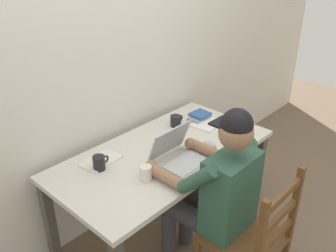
{
  "coord_description": "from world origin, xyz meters",
  "views": [
    {
      "loc": [
        -1.54,
        -1.46,
        2.02
      ],
      "look_at": [
        -0.02,
        -0.05,
        0.95
      ],
      "focal_mm": 38.95,
      "sensor_mm": 36.0,
      "label": 1
    }
  ],
  "objects_px": {
    "desk": "(164,162)",
    "computer_mouse": "(210,144)",
    "coffee_mug_spare": "(99,163)",
    "seated_person": "(215,189)",
    "coffee_mug_dark": "(176,121)",
    "laptop": "(180,155)",
    "wooden_chair": "(252,240)",
    "book_stack_main": "(199,116)",
    "coffee_mug_white": "(146,173)"
  },
  "relations": [
    {
      "from": "coffee_mug_white",
      "to": "book_stack_main",
      "type": "relative_size",
      "value": 0.56
    },
    {
      "from": "desk",
      "to": "wooden_chair",
      "type": "distance_m",
      "value": 0.77
    },
    {
      "from": "desk",
      "to": "laptop",
      "type": "relative_size",
      "value": 4.69
    },
    {
      "from": "seated_person",
      "to": "coffee_mug_dark",
      "type": "distance_m",
      "value": 0.78
    },
    {
      "from": "desk",
      "to": "wooden_chair",
      "type": "bearing_deg",
      "value": -94.03
    },
    {
      "from": "laptop",
      "to": "seated_person",
      "type": "bearing_deg",
      "value": -96.15
    },
    {
      "from": "desk",
      "to": "book_stack_main",
      "type": "height_order",
      "value": "book_stack_main"
    },
    {
      "from": "desk",
      "to": "seated_person",
      "type": "bearing_deg",
      "value": -96.42
    },
    {
      "from": "desk",
      "to": "laptop",
      "type": "bearing_deg",
      "value": -96.95
    },
    {
      "from": "seated_person",
      "to": "laptop",
      "type": "bearing_deg",
      "value": 83.85
    },
    {
      "from": "desk",
      "to": "coffee_mug_white",
      "type": "relative_size",
      "value": 13.95
    },
    {
      "from": "book_stack_main",
      "to": "laptop",
      "type": "bearing_deg",
      "value": -152.42
    },
    {
      "from": "coffee_mug_dark",
      "to": "book_stack_main",
      "type": "distance_m",
      "value": 0.22
    },
    {
      "from": "desk",
      "to": "coffee_mug_white",
      "type": "bearing_deg",
      "value": -155.33
    },
    {
      "from": "wooden_chair",
      "to": "coffee_mug_spare",
      "type": "bearing_deg",
      "value": 112.58
    },
    {
      "from": "wooden_chair",
      "to": "computer_mouse",
      "type": "bearing_deg",
      "value": 60.36
    },
    {
      "from": "wooden_chair",
      "to": "laptop",
      "type": "height_order",
      "value": "laptop"
    },
    {
      "from": "computer_mouse",
      "to": "seated_person",
      "type": "bearing_deg",
      "value": -138.5
    },
    {
      "from": "computer_mouse",
      "to": "coffee_mug_spare",
      "type": "bearing_deg",
      "value": 154.19
    },
    {
      "from": "computer_mouse",
      "to": "coffee_mug_dark",
      "type": "xyz_separation_m",
      "value": [
        0.07,
        0.38,
        0.03
      ]
    },
    {
      "from": "seated_person",
      "to": "computer_mouse",
      "type": "bearing_deg",
      "value": 41.5
    },
    {
      "from": "desk",
      "to": "computer_mouse",
      "type": "height_order",
      "value": "computer_mouse"
    },
    {
      "from": "computer_mouse",
      "to": "coffee_mug_dark",
      "type": "distance_m",
      "value": 0.39
    },
    {
      "from": "coffee_mug_spare",
      "to": "book_stack_main",
      "type": "distance_m",
      "value": 0.98
    },
    {
      "from": "seated_person",
      "to": "book_stack_main",
      "type": "distance_m",
      "value": 0.86
    },
    {
      "from": "coffee_mug_dark",
      "to": "book_stack_main",
      "type": "xyz_separation_m",
      "value": [
        0.21,
        -0.06,
        -0.02
      ]
    },
    {
      "from": "seated_person",
      "to": "laptop",
      "type": "height_order",
      "value": "seated_person"
    },
    {
      "from": "coffee_mug_white",
      "to": "coffee_mug_dark",
      "type": "bearing_deg",
      "value": 27.59
    },
    {
      "from": "laptop",
      "to": "coffee_mug_spare",
      "type": "height_order",
      "value": "laptop"
    },
    {
      "from": "seated_person",
      "to": "coffee_mug_dark",
      "type": "relative_size",
      "value": 10.27
    },
    {
      "from": "coffee_mug_spare",
      "to": "desk",
      "type": "bearing_deg",
      "value": -19.49
    },
    {
      "from": "coffee_mug_white",
      "to": "coffee_mug_dark",
      "type": "height_order",
      "value": "coffee_mug_white"
    },
    {
      "from": "desk",
      "to": "seated_person",
      "type": "xyz_separation_m",
      "value": [
        -0.05,
        -0.47,
        0.04
      ]
    },
    {
      "from": "seated_person",
      "to": "computer_mouse",
      "type": "distance_m",
      "value": 0.43
    },
    {
      "from": "wooden_chair",
      "to": "laptop",
      "type": "bearing_deg",
      "value": 86.76
    },
    {
      "from": "seated_person",
      "to": "book_stack_main",
      "type": "relative_size",
      "value": 6.27
    },
    {
      "from": "computer_mouse",
      "to": "coffee_mug_spare",
      "type": "distance_m",
      "value": 0.78
    },
    {
      "from": "coffee_mug_dark",
      "to": "coffee_mug_spare",
      "type": "bearing_deg",
      "value": -176.65
    },
    {
      "from": "coffee_mug_white",
      "to": "coffee_mug_spare",
      "type": "bearing_deg",
      "value": 113.06
    },
    {
      "from": "desk",
      "to": "coffee_mug_spare",
      "type": "height_order",
      "value": "coffee_mug_spare"
    },
    {
      "from": "wooden_chair",
      "to": "book_stack_main",
      "type": "distance_m",
      "value": 1.11
    },
    {
      "from": "desk",
      "to": "computer_mouse",
      "type": "relative_size",
      "value": 15.49
    },
    {
      "from": "coffee_mug_dark",
      "to": "coffee_mug_spare",
      "type": "xyz_separation_m",
      "value": [
        -0.77,
        -0.04,
        0.0
      ]
    },
    {
      "from": "seated_person",
      "to": "wooden_chair",
      "type": "relative_size",
      "value": 1.32
    },
    {
      "from": "coffee_mug_white",
      "to": "coffee_mug_spare",
      "type": "distance_m",
      "value": 0.32
    },
    {
      "from": "seated_person",
      "to": "wooden_chair",
      "type": "height_order",
      "value": "seated_person"
    },
    {
      "from": "seated_person",
      "to": "wooden_chair",
      "type": "xyz_separation_m",
      "value": [
        0.0,
        -0.28,
        -0.22
      ]
    },
    {
      "from": "wooden_chair",
      "to": "book_stack_main",
      "type": "xyz_separation_m",
      "value": [
        0.6,
        0.89,
        0.29
      ]
    },
    {
      "from": "coffee_mug_dark",
      "to": "coffee_mug_spare",
      "type": "distance_m",
      "value": 0.77
    },
    {
      "from": "coffee_mug_spare",
      "to": "coffee_mug_white",
      "type": "bearing_deg",
      "value": -66.94
    }
  ]
}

